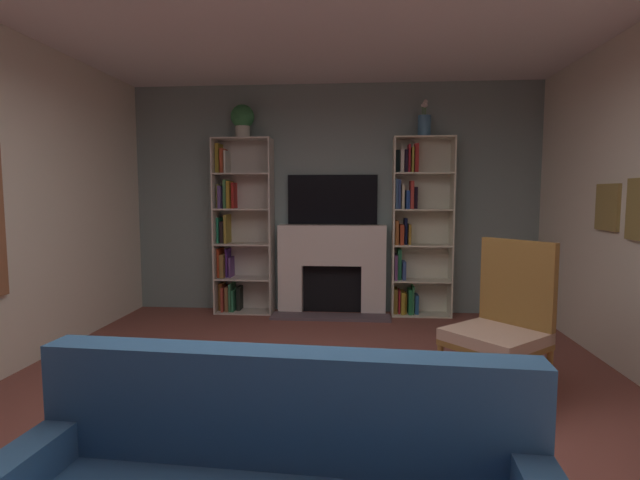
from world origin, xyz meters
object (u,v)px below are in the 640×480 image
object	(u,v)px
bookshelf_left	(238,231)
potted_plant	(243,119)
bookshelf_right	(414,228)
armchair	(503,321)
tv	(332,200)
vase_with_flowers	(424,124)
fireplace	(332,267)

from	to	relation	value
bookshelf_left	potted_plant	world-z (taller)	potted_plant
bookshelf_right	armchair	world-z (taller)	bookshelf_right
tv	vase_with_flowers	world-z (taller)	vase_with_flowers
bookshelf_right	potted_plant	size ratio (longest dim) A/B	5.34
potted_plant	bookshelf_left	bearing A→B (deg)	161.14
fireplace	bookshelf_left	distance (m)	1.23
bookshelf_right	potted_plant	bearing A→B (deg)	-178.76
tv	bookshelf_right	size ratio (longest dim) A/B	0.51
vase_with_flowers	potted_plant	bearing A→B (deg)	-179.99
bookshelf_left	bookshelf_right	size ratio (longest dim) A/B	1.00
potted_plant	vase_with_flowers	bearing A→B (deg)	0.01
vase_with_flowers	armchair	world-z (taller)	vase_with_flowers
tv	bookshelf_left	bearing A→B (deg)	-175.56
fireplace	potted_plant	xyz separation A→B (m)	(-1.07, -0.03, 1.76)
bookshelf_right	armchair	size ratio (longest dim) A/B	1.88
vase_with_flowers	armchair	bearing A→B (deg)	-82.91
bookshelf_right	fireplace	bearing A→B (deg)	-179.29
fireplace	tv	xyz separation A→B (m)	(0.00, 0.09, 0.81)
vase_with_flowers	bookshelf_left	bearing A→B (deg)	179.23
bookshelf_left	fireplace	bearing A→B (deg)	0.09
tv	bookshelf_right	xyz separation A→B (m)	(0.98, -0.08, -0.33)
bookshelf_left	armchair	xyz separation A→B (m)	(2.51, -2.33, -0.45)
fireplace	vase_with_flowers	world-z (taller)	vase_with_flowers
bookshelf_left	potted_plant	bearing A→B (deg)	-18.86
fireplace	vase_with_flowers	size ratio (longest dim) A/B	3.27
fireplace	armchair	size ratio (longest dim) A/B	1.25
vase_with_flowers	armchair	distance (m)	2.87
tv	potted_plant	distance (m)	1.44
potted_plant	tv	bearing A→B (deg)	6.42
bookshelf_left	armchair	size ratio (longest dim) A/B	1.88
fireplace	potted_plant	world-z (taller)	potted_plant
tv	armchair	bearing A→B (deg)	-60.77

